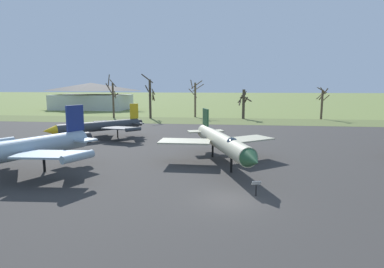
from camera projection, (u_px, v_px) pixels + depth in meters
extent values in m
plane|color=olive|center=(228.00, 201.00, 20.01)|extent=(600.00, 600.00, 0.00)
cube|color=#383533|center=(229.00, 152.00, 34.30)|extent=(97.40, 48.57, 0.05)
cube|color=#5A6535|center=(230.00, 121.00, 63.99)|extent=(157.40, 12.00, 0.06)
cylinder|color=#8EA3B2|center=(4.00, 152.00, 23.61)|extent=(7.60, 13.50, 1.64)
cylinder|color=black|center=(85.00, 138.00, 29.79)|extent=(1.42, 1.31, 1.15)
cube|color=#8EA3B2|center=(5.00, 146.00, 26.72)|extent=(4.93, 5.46, 0.15)
cube|color=#8EA3B2|center=(50.00, 155.00, 23.29)|extent=(4.98, 2.97, 0.15)
cylinder|color=#8EA3B2|center=(78.00, 157.00, 22.57)|extent=(1.68, 2.63, 0.61)
cube|color=navy|center=(75.00, 118.00, 28.68)|extent=(0.95, 1.71, 2.41)
cube|color=#8EA3B2|center=(66.00, 137.00, 29.55)|extent=(2.40, 2.21, 0.15)
cube|color=#8EA3B2|center=(84.00, 140.00, 28.17)|extent=(2.40, 2.21, 0.15)
cylinder|color=black|center=(44.00, 164.00, 26.45)|extent=(0.22, 0.22, 1.53)
cylinder|color=#B7B293|center=(221.00, 142.00, 28.80)|extent=(5.74, 13.06, 1.53)
cone|color=#234C2D|center=(253.00, 160.00, 21.58)|extent=(1.87, 2.03, 1.41)
cylinder|color=black|center=(203.00, 131.00, 35.52)|extent=(1.29, 1.14, 1.07)
ellipsoid|color=#19232D|center=(232.00, 143.00, 25.83)|extent=(0.98, 1.84, 0.92)
cube|color=#B7B293|center=(185.00, 141.00, 29.58)|extent=(4.85, 2.73, 0.14)
cube|color=#B7B293|center=(248.00, 139.00, 30.88)|extent=(5.48, 5.09, 0.14)
cube|color=#234C2D|center=(206.00, 117.00, 34.29)|extent=(0.82, 1.94, 1.87)
cube|color=#B7B293|center=(196.00, 132.00, 34.28)|extent=(2.04, 1.89, 0.14)
cube|color=#B7B293|center=(215.00, 131.00, 34.75)|extent=(2.04, 1.89, 0.14)
cylinder|color=black|center=(231.00, 165.00, 26.21)|extent=(0.20, 0.20, 1.43)
cylinder|color=black|center=(213.00, 151.00, 31.86)|extent=(0.20, 0.20, 1.43)
cylinder|color=black|center=(256.00, 191.00, 20.69)|extent=(0.08, 0.08, 0.79)
cube|color=white|center=(256.00, 183.00, 20.61)|extent=(0.65, 0.37, 0.32)
cylinder|color=#33383D|center=(100.00, 126.00, 42.01)|extent=(8.73, 9.35, 1.32)
cone|color=yellow|center=(50.00, 131.00, 37.82)|extent=(1.97, 2.00, 1.22)
cylinder|color=black|center=(139.00, 123.00, 45.85)|extent=(1.17, 1.16, 0.93)
ellipsoid|color=#19232D|center=(78.00, 125.00, 40.01)|extent=(1.01, 1.91, 0.95)
cube|color=#33383D|center=(102.00, 124.00, 45.13)|extent=(3.54, 4.86, 0.12)
cube|color=#33383D|center=(120.00, 128.00, 40.86)|extent=(4.74, 3.22, 0.12)
cylinder|color=#33383D|center=(100.00, 122.00, 47.20)|extent=(1.79, 1.89, 0.49)
cylinder|color=#33383D|center=(133.00, 129.00, 39.65)|extent=(1.79, 1.89, 0.49)
cube|color=yellow|center=(134.00, 111.00, 45.12)|extent=(1.00, 1.07, 2.20)
cube|color=#33383D|center=(130.00, 122.00, 46.12)|extent=(2.10, 2.07, 0.12)
cube|color=#33383D|center=(137.00, 123.00, 44.43)|extent=(2.10, 2.07, 0.12)
cylinder|color=black|center=(83.00, 137.00, 40.59)|extent=(0.18, 0.18, 1.23)
cylinder|color=black|center=(118.00, 134.00, 43.83)|extent=(0.18, 0.18, 1.23)
cylinder|color=black|center=(37.00, 147.00, 35.98)|extent=(0.08, 0.08, 0.61)
cube|color=white|center=(36.00, 143.00, 35.91)|extent=(0.48, 0.25, 0.39)
cylinder|color=brown|center=(113.00, 101.00, 69.91)|extent=(0.44, 0.44, 7.89)
cylinder|color=brown|center=(115.00, 95.00, 69.71)|extent=(0.38, 1.15, 1.67)
cylinder|color=brown|center=(115.00, 95.00, 70.41)|extent=(1.65, 0.84, 1.13)
cylinder|color=brown|center=(109.00, 81.00, 69.19)|extent=(0.51, 1.87, 2.91)
cylinder|color=brown|center=(113.00, 83.00, 68.70)|extent=(1.34, 0.88, 1.73)
cylinder|color=brown|center=(109.00, 88.00, 68.68)|extent=(2.02, 1.33, 2.38)
cylinder|color=#42382D|center=(150.00, 99.00, 68.91)|extent=(0.53, 0.53, 8.68)
cylinder|color=#42382D|center=(147.00, 78.00, 66.97)|extent=(2.76, 0.74, 2.04)
cylinder|color=#42382D|center=(153.00, 96.00, 68.90)|extent=(0.67, 1.48, 2.09)
cylinder|color=#42382D|center=(154.00, 98.00, 68.79)|extent=(0.31, 1.78, 1.55)
cylinder|color=#42382D|center=(153.00, 92.00, 68.47)|extent=(0.39, 1.75, 1.38)
cylinder|color=#42382D|center=(147.00, 88.00, 68.15)|extent=(1.22, 1.36, 1.41)
cylinder|color=brown|center=(195.00, 100.00, 72.27)|extent=(0.46, 0.46, 8.00)
cylinder|color=brown|center=(193.00, 93.00, 71.15)|extent=(2.09, 1.15, 2.09)
cylinder|color=brown|center=(192.00, 84.00, 71.50)|extent=(0.87, 1.83, 2.06)
cylinder|color=brown|center=(198.00, 88.00, 73.11)|extent=(2.88, 1.26, 1.86)
cylinder|color=brown|center=(197.00, 85.00, 72.96)|extent=(2.73, 0.64, 1.98)
cylinder|color=#42382D|center=(244.00, 104.00, 68.15)|extent=(0.61, 0.61, 6.50)
cylinder|color=#42382D|center=(242.00, 97.00, 68.84)|extent=(2.06, 0.91, 2.69)
cylinder|color=#42382D|center=(243.00, 96.00, 68.49)|extent=(1.49, 0.59, 1.27)
cylinder|color=#42382D|center=(245.00, 101.00, 68.45)|extent=(1.31, 1.13, 1.97)
cylinder|color=#42382D|center=(247.00, 98.00, 66.83)|extent=(2.39, 1.44, 1.55)
cylinder|color=#42382D|center=(240.00, 103.00, 68.35)|extent=(0.58, 1.77, 1.12)
cylinder|color=brown|center=(322.00, 105.00, 67.76)|extent=(0.46, 0.46, 6.44)
cylinder|color=brown|center=(323.00, 91.00, 66.79)|extent=(1.28, 0.50, 1.52)
cylinder|color=brown|center=(322.00, 90.00, 66.45)|extent=(1.94, 1.06, 1.31)
cylinder|color=brown|center=(319.00, 96.00, 68.24)|extent=(1.60, 1.05, 1.28)
cylinder|color=brown|center=(325.00, 99.00, 68.05)|extent=(1.40, 1.73, 1.77)
cylinder|color=brown|center=(324.00, 94.00, 68.09)|extent=(1.79, 1.13, 2.67)
cube|color=beige|center=(92.00, 102.00, 95.67)|extent=(22.84, 13.16, 4.54)
pyramid|color=#4C4742|center=(91.00, 87.00, 94.94)|extent=(23.98, 13.82, 2.42)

